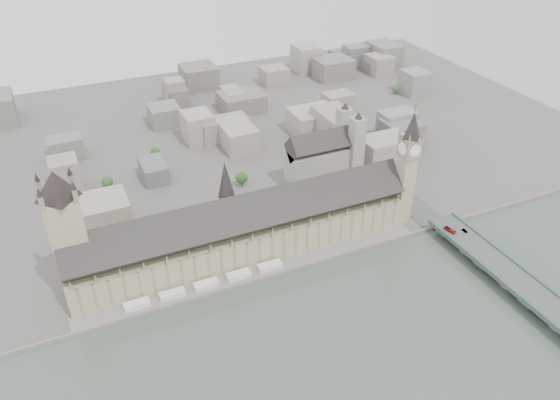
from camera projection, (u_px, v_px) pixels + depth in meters
name	position (u px, v px, depth m)	size (l,w,h in m)	color
ground	(254.00, 268.00, 414.26)	(900.00, 900.00, 0.00)	#595651
embankment_wall	(262.00, 278.00, 401.96)	(600.00, 1.50, 3.00)	slate
river_terrace	(258.00, 273.00, 407.98)	(270.00, 15.00, 2.00)	slate
terrace_tents	(206.00, 284.00, 392.83)	(118.00, 7.00, 4.00)	white
palace_of_westminster	(244.00, 230.00, 417.05)	(265.00, 40.73, 55.44)	tan
elizabeth_tower	(408.00, 160.00, 436.90)	(17.00, 17.00, 107.50)	tan
victoria_tower	(67.00, 230.00, 361.88)	(30.00, 30.00, 100.00)	tan
central_tower	(226.00, 190.00, 399.33)	(13.00, 13.00, 48.00)	gray
westminster_bridge	(503.00, 274.00, 400.80)	(25.00, 325.00, 10.25)	#474749
bridge_parapets	(553.00, 307.00, 363.64)	(25.00, 235.00, 1.15)	#356046
westminster_abbey	(325.00, 156.00, 511.96)	(68.00, 36.00, 64.00)	gray
city_skyline_inland	(169.00, 122.00, 591.54)	(720.00, 360.00, 38.00)	gray
park_trees	(216.00, 222.00, 452.66)	(110.00, 30.00, 15.00)	#22491A
red_bus_north	(450.00, 230.00, 435.79)	(2.41, 10.28, 2.86)	red
car_silver	(465.00, 231.00, 436.14)	(1.74, 5.00, 1.65)	gray
car_approach	(401.00, 181.00, 501.92)	(1.89, 4.65, 1.35)	gray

